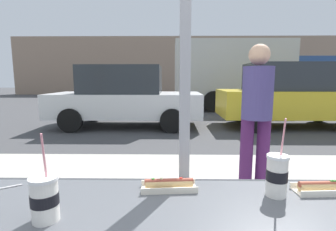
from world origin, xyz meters
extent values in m
plane|color=#424244|center=(0.00, 8.00, 0.00)|extent=(60.00, 60.00, 0.00)
cube|color=#B2ADA3|center=(0.00, 1.60, 0.07)|extent=(16.00, 2.80, 0.15)
cube|color=#35373A|center=(0.00, 0.03, 0.92)|extent=(2.18, 0.02, 0.02)
cube|color=#9E9EA3|center=(0.00, 0.08, 1.66)|extent=(0.05, 0.08, 1.45)
cube|color=gray|center=(0.00, 21.80, 2.50)|extent=(28.00, 1.20, 5.00)
cylinder|color=white|center=(-0.50, -0.34, 1.01)|extent=(0.09, 0.09, 0.14)
cylinder|color=black|center=(-0.50, -0.34, 1.01)|extent=(0.09, 0.09, 0.04)
cylinder|color=black|center=(-0.50, -0.34, 1.08)|extent=(0.08, 0.08, 0.01)
cylinder|color=white|center=(-0.50, -0.34, 1.09)|extent=(0.10, 0.10, 0.01)
cylinder|color=pink|center=(-0.48, -0.34, 1.15)|extent=(0.02, 0.05, 0.20)
cylinder|color=silver|center=(0.38, -0.13, 1.02)|extent=(0.08, 0.08, 0.16)
cylinder|color=black|center=(0.38, -0.13, 1.02)|extent=(0.09, 0.09, 0.05)
cylinder|color=black|center=(0.38, -0.13, 1.09)|extent=(0.08, 0.08, 0.01)
cylinder|color=white|center=(0.38, -0.13, 1.10)|extent=(0.09, 0.09, 0.01)
cylinder|color=pink|center=(0.39, -0.14, 1.17)|extent=(0.01, 0.04, 0.20)
cube|color=beige|center=(-0.07, -0.08, 0.94)|extent=(0.25, 0.11, 0.01)
cube|color=beige|center=(-0.07, -0.13, 0.95)|extent=(0.24, 0.03, 0.03)
cube|color=beige|center=(-0.08, -0.04, 0.95)|extent=(0.24, 0.03, 0.03)
cylinder|color=tan|center=(-0.07, -0.08, 0.96)|extent=(0.21, 0.06, 0.04)
cylinder|color=brown|center=(-0.07, -0.08, 0.97)|extent=(0.22, 0.04, 0.03)
cube|color=beige|center=(-0.11, -0.09, 0.98)|extent=(0.01, 0.01, 0.01)
cube|color=#337A2D|center=(-0.14, -0.09, 0.98)|extent=(0.01, 0.01, 0.01)
cube|color=red|center=(-0.02, -0.08, 0.98)|extent=(0.01, 0.01, 0.01)
cube|color=silver|center=(0.59, -0.10, 0.94)|extent=(0.25, 0.10, 0.01)
cube|color=silver|center=(0.60, -0.14, 0.95)|extent=(0.25, 0.02, 0.03)
cube|color=silver|center=(0.59, -0.06, 0.95)|extent=(0.25, 0.02, 0.03)
cylinder|color=tan|center=(0.59, -0.10, 0.96)|extent=(0.21, 0.05, 0.04)
cylinder|color=#9E4733|center=(0.59, -0.10, 0.97)|extent=(0.22, 0.04, 0.03)
cube|color=#337A2D|center=(0.64, -0.10, 0.98)|extent=(0.01, 0.01, 0.01)
cube|color=#337A2D|center=(0.63, -0.10, 0.98)|extent=(0.01, 0.01, 0.01)
cube|color=#337A2D|center=(0.63, -0.10, 0.98)|extent=(0.01, 0.01, 0.01)
cube|color=silver|center=(-1.41, 6.32, 0.66)|extent=(4.34, 1.81, 0.68)
cube|color=#282D33|center=(-1.53, 6.32, 1.39)|extent=(2.26, 1.59, 0.79)
cylinder|color=black|center=(-0.06, 7.22, 0.32)|extent=(0.64, 0.18, 0.64)
cylinder|color=black|center=(-0.06, 5.42, 0.32)|extent=(0.64, 0.18, 0.64)
cylinder|color=black|center=(-2.75, 7.22, 0.32)|extent=(0.64, 0.18, 0.64)
cylinder|color=black|center=(-2.75, 5.42, 0.32)|extent=(0.64, 0.18, 0.64)
cube|color=gold|center=(3.44, 6.32, 0.70)|extent=(4.16, 1.72, 0.76)
cube|color=#282D33|center=(3.24, 6.32, 1.47)|extent=(2.16, 1.51, 0.78)
cylinder|color=black|center=(4.73, 7.18, 0.32)|extent=(0.64, 0.18, 0.64)
cylinder|color=black|center=(2.15, 7.18, 0.32)|extent=(0.64, 0.18, 0.64)
cylinder|color=black|center=(2.15, 5.46, 0.32)|extent=(0.64, 0.18, 0.64)
cube|color=beige|center=(2.61, 10.67, 1.75)|extent=(5.07, 2.20, 2.61)
cube|color=navy|center=(5.95, 10.67, 1.40)|extent=(1.90, 2.10, 1.90)
cylinder|color=black|center=(5.95, 11.72, 0.45)|extent=(0.90, 0.24, 0.90)
cylinder|color=black|center=(5.95, 9.62, 0.45)|extent=(0.90, 0.24, 0.90)
cylinder|color=black|center=(1.69, 11.77, 0.45)|extent=(0.90, 0.24, 0.90)
cylinder|color=black|center=(1.69, 9.57, 0.45)|extent=(0.90, 0.24, 0.90)
cylinder|color=#431B4C|center=(0.76, 1.58, 0.57)|extent=(0.14, 0.14, 0.84)
cylinder|color=#431B4C|center=(0.94, 1.58, 0.57)|extent=(0.14, 0.14, 0.84)
cylinder|color=#3F386F|center=(0.85, 1.58, 1.27)|extent=(0.32, 0.32, 0.56)
sphere|color=tan|center=(0.85, 1.58, 1.67)|extent=(0.22, 0.22, 0.22)
camera|label=1|loc=(-0.06, -1.15, 1.42)|focal=27.15mm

